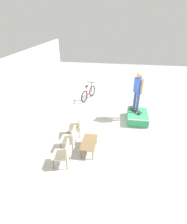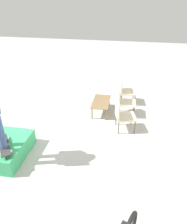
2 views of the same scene
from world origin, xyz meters
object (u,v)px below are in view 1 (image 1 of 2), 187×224
object	(u,v)px
patio_chair_left	(63,153)
bicycle	(88,93)
person_skater	(138,89)
coffee_table	(89,143)
skate_ramp_box	(137,117)
patio_chair_right	(76,125)
skateboard_on_ramp	(135,110)
patio_chair_center	(70,138)

from	to	relation	value
patio_chair_left	bicycle	size ratio (longest dim) A/B	0.57
person_skater	coffee_table	size ratio (longest dim) A/B	1.81
patio_chair_left	bicycle	distance (m)	5.31
skate_ramp_box	patio_chair_right	xyz separation A→B (m)	(-1.58, 2.60, 0.29)
skateboard_on_ramp	person_skater	size ratio (longest dim) A/B	0.44
patio_chair_left	patio_chair_right	size ratio (longest dim) A/B	1.00
bicycle	skateboard_on_ramp	bearing A→B (deg)	-107.26
patio_chair_center	patio_chair_right	distance (m)	0.84
skate_ramp_box	bicycle	world-z (taller)	bicycle
patio_chair_left	skateboard_on_ramp	bearing A→B (deg)	137.20
skate_ramp_box	patio_chair_right	size ratio (longest dim) A/B	1.45
person_skater	patio_chair_center	bearing A→B (deg)	103.08
coffee_table	patio_chair_left	bearing A→B (deg)	139.03
skate_ramp_box	patio_chair_center	bearing A→B (deg)	132.96
coffee_table	bicycle	distance (m)	4.57
patio_chair_left	patio_chair_right	bearing A→B (deg)	173.18
coffee_table	patio_chair_center	distance (m)	0.72
patio_chair_center	bicycle	xyz separation A→B (m)	(4.49, 0.13, -0.13)
person_skater	bicycle	bearing A→B (deg)	20.70
skateboard_on_ramp	patio_chair_left	bearing A→B (deg)	108.44
skateboard_on_ramp	bicycle	bearing A→B (deg)	18.43
skate_ramp_box	patio_chair_center	world-z (taller)	patio_chair_center
skate_ramp_box	skateboard_on_ramp	size ratio (longest dim) A/B	1.64
patio_chair_left	patio_chair_right	world-z (taller)	same
skateboard_on_ramp	bicycle	distance (m)	3.22
patio_chair_left	patio_chair_center	size ratio (longest dim) A/B	1.00
patio_chair_right	patio_chair_center	bearing A→B (deg)	-13.16
skateboard_on_ramp	patio_chair_right	world-z (taller)	patio_chair_right
person_skater	coffee_table	bearing A→B (deg)	112.43
patio_chair_left	bicycle	xyz separation A→B (m)	(5.30, 0.13, -0.13)
skate_ramp_box	skateboard_on_ramp	bearing A→B (deg)	32.49
patio_chair_center	patio_chair_right	size ratio (longest dim) A/B	1.00
bicycle	patio_chair_left	bearing A→B (deg)	-159.89
skateboard_on_ramp	coffee_table	distance (m)	3.15
coffee_table	bicycle	bearing A→B (deg)	10.54
skateboard_on_ramp	patio_chair_center	distance (m)	3.59
skateboard_on_ramp	patio_chair_center	xyz separation A→B (m)	(-2.60, 2.47, 0.01)
person_skater	bicycle	world-z (taller)	person_skater
coffee_table	patio_chair_center	world-z (taller)	patio_chair_center
skate_ramp_box	bicycle	bearing A→B (deg)	52.70
skateboard_on_ramp	skate_ramp_box	bearing A→B (deg)	176.84
skate_ramp_box	patio_chair_left	bearing A→B (deg)	141.22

